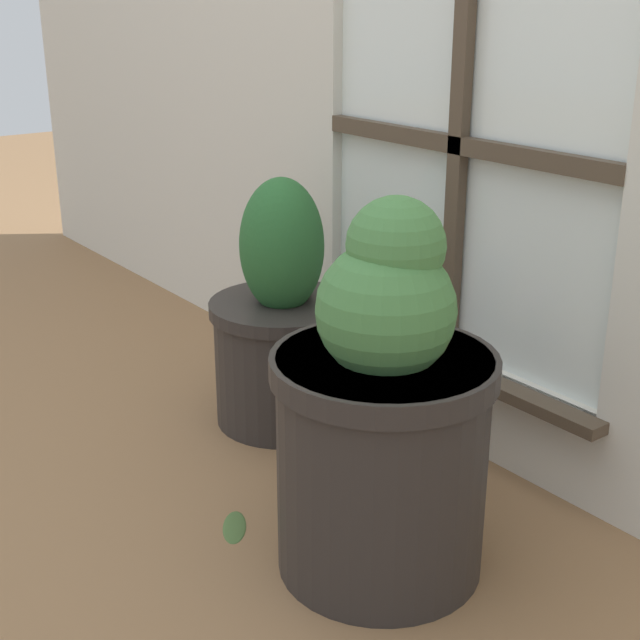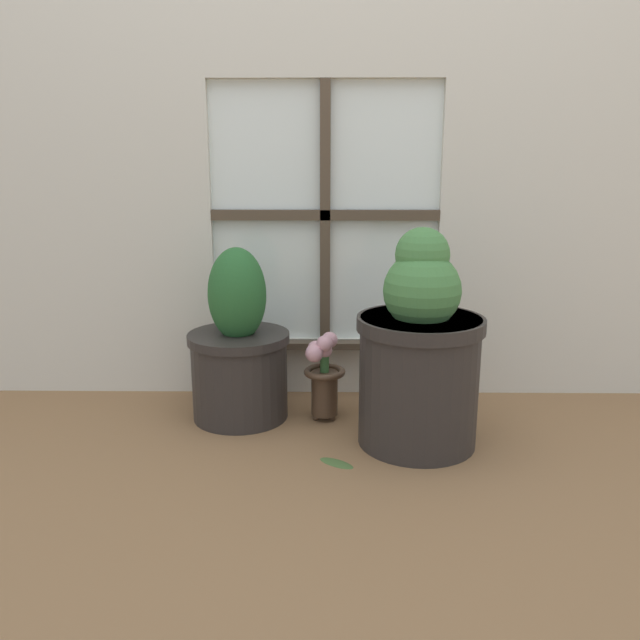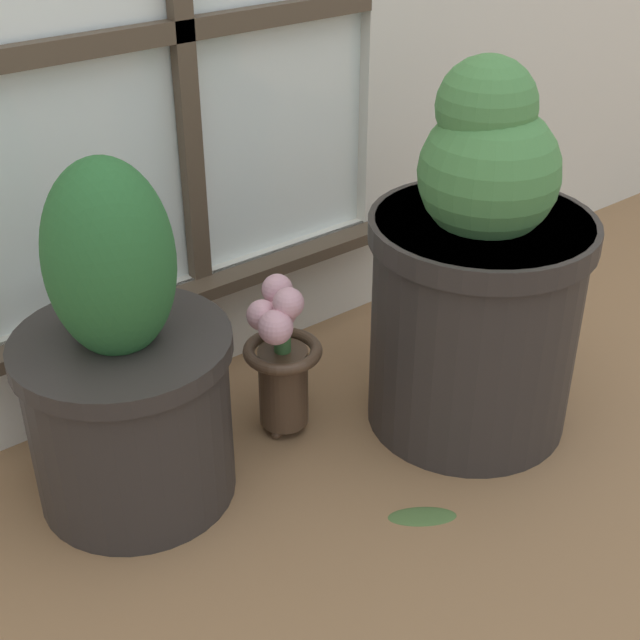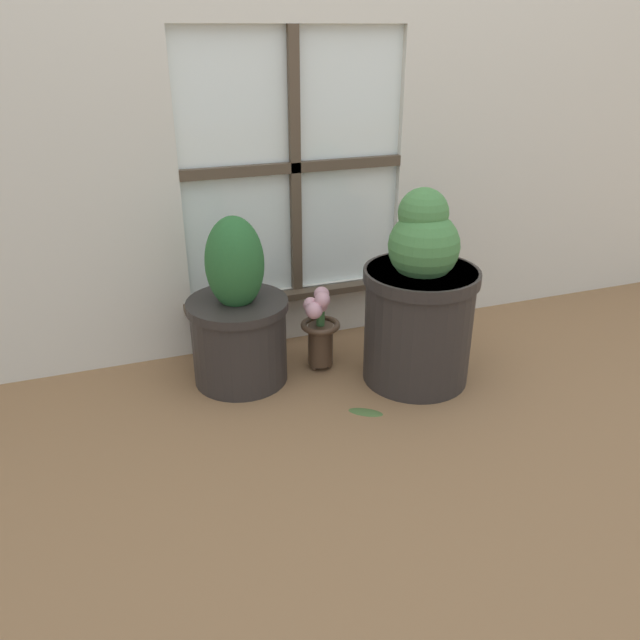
% 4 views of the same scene
% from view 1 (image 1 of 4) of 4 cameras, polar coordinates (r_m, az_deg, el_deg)
% --- Properties ---
extents(ground_plane, '(10.00, 10.00, 0.00)m').
position_cam_1_polar(ground_plane, '(1.73, -7.67, -13.08)').
color(ground_plane, olive).
extents(potted_plant_left, '(0.33, 0.33, 0.57)m').
position_cam_1_polar(potted_plant_left, '(2.03, -2.36, -0.52)').
color(potted_plant_left, '#2D2826').
rests_on(potted_plant_left, ground_plane).
extents(potted_plant_right, '(0.38, 0.38, 0.65)m').
position_cam_1_polar(potted_plant_right, '(1.49, 4.06, -6.37)').
color(potted_plant_right, '#2D2826').
rests_on(potted_plant_right, ground_plane).
extents(flower_vase, '(0.14, 0.14, 0.29)m').
position_cam_1_polar(flower_vase, '(1.84, 2.16, -5.11)').
color(flower_vase, '#473323').
rests_on(flower_vase, ground_plane).
extents(fallen_leaf, '(0.12, 0.10, 0.01)m').
position_cam_1_polar(fallen_leaf, '(1.72, -5.50, -12.96)').
color(fallen_leaf, '#476633').
rests_on(fallen_leaf, ground_plane).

